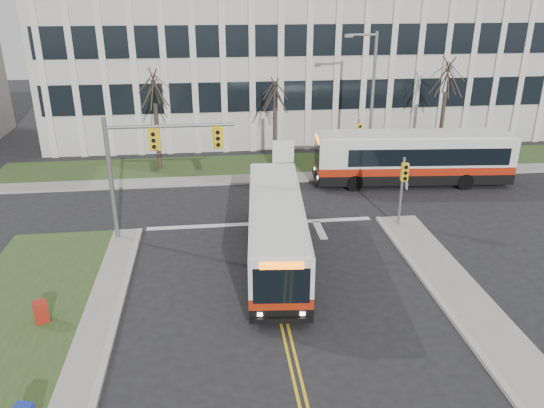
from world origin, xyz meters
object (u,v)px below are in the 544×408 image
at_px(directory_sign, 283,152).
at_px(newspaper_box_red, 41,313).
at_px(streetlight, 370,95).
at_px(bus_main, 276,231).
at_px(bus_cross, 413,159).

distance_m(directory_sign, newspaper_box_red, 20.91).
relative_size(streetlight, bus_main, 0.84).
bearing_deg(bus_main, directory_sign, 85.89).
bearing_deg(newspaper_box_red, directory_sign, 33.17).
xyz_separation_m(streetlight, bus_main, (-7.71, -12.14, -3.74)).
bearing_deg(newspaper_box_red, streetlight, 20.04).
bearing_deg(bus_main, streetlight, 62.67).
height_order(streetlight, bus_cross, streetlight).
xyz_separation_m(bus_cross, newspaper_box_red, (-19.24, -13.30, -1.16)).
distance_m(bus_main, newspaper_box_red, 10.20).
relative_size(streetlight, directory_sign, 4.60).
bearing_deg(directory_sign, bus_cross, -28.19).
height_order(bus_cross, newspaper_box_red, bus_cross).
distance_m(directory_sign, bus_main, 13.61).
bearing_deg(streetlight, bus_main, -122.42).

